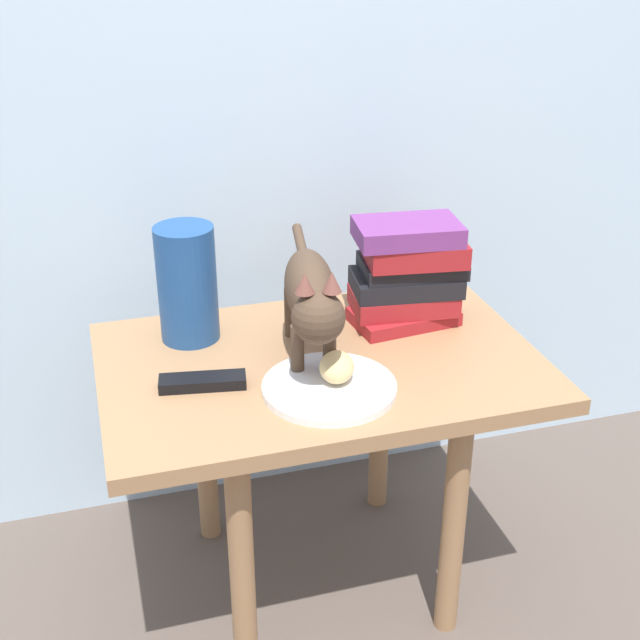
# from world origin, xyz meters

# --- Properties ---
(ground_plane) EXTENTS (6.00, 6.00, 0.00)m
(ground_plane) POSITION_xyz_m (0.00, 0.00, 0.00)
(ground_plane) COLOR brown
(back_panel) EXTENTS (4.00, 0.04, 2.20)m
(back_panel) POSITION_xyz_m (0.00, 0.38, 1.10)
(back_panel) COLOR silver
(back_panel) RESTS_ON ground
(side_table) EXTENTS (0.80, 0.53, 0.52)m
(side_table) POSITION_xyz_m (0.00, 0.00, 0.45)
(side_table) COLOR #9E724C
(side_table) RESTS_ON ground
(plate) EXTENTS (0.23, 0.23, 0.01)m
(plate) POSITION_xyz_m (-0.02, -0.11, 0.53)
(plate) COLOR white
(plate) RESTS_ON side_table
(bread_roll) EXTENTS (0.08, 0.10, 0.05)m
(bread_roll) POSITION_xyz_m (-0.00, -0.10, 0.56)
(bread_roll) COLOR #E0BC7A
(bread_roll) RESTS_ON plate
(cat) EXTENTS (0.14, 0.47, 0.23)m
(cat) POSITION_xyz_m (-0.02, -0.00, 0.66)
(cat) COLOR #4C3828
(cat) RESTS_ON side_table
(book_stack) EXTENTS (0.23, 0.16, 0.21)m
(book_stack) POSITION_xyz_m (0.21, 0.10, 0.63)
(book_stack) COLOR maroon
(book_stack) RESTS_ON side_table
(green_vase) EXTENTS (0.11, 0.11, 0.23)m
(green_vase) POSITION_xyz_m (-0.21, 0.15, 0.64)
(green_vase) COLOR navy
(green_vase) RESTS_ON side_table
(tv_remote) EXTENTS (0.16, 0.07, 0.02)m
(tv_remote) POSITION_xyz_m (-0.22, -0.04, 0.53)
(tv_remote) COLOR black
(tv_remote) RESTS_ON side_table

